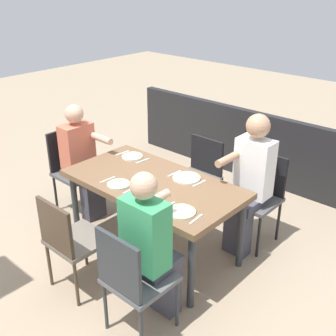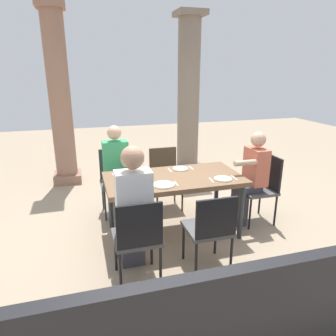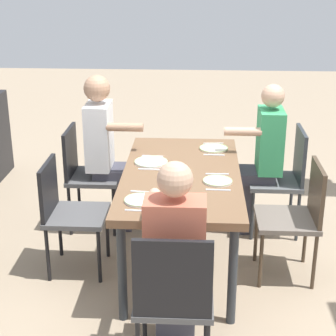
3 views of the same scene
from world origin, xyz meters
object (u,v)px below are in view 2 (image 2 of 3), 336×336
object	(u,v)px
chair_mid_south	(211,227)
plate_1	(164,185)
chair_west_north	(116,177)
diner_guest_third	(117,171)
stone_column_near	(60,100)
plate_0	(126,174)
chair_mid_north	(165,173)
stone_column_centre	(188,98)
plate_2	(181,169)
chair_west_south	(138,236)
diner_man_white	(251,176)
plate_3	(223,179)
dining_table	(174,182)
diner_woman_green	(134,207)
chair_head_east	(263,185)

from	to	relation	value
chair_mid_south	plate_1	world-z (taller)	chair_mid_south
chair_west_north	diner_guest_third	distance (m)	0.26
diner_guest_third	stone_column_near	size ratio (longest dim) A/B	0.43
plate_1	plate_0	bearing A→B (deg)	125.79
chair_mid_north	diner_guest_third	xyz separation A→B (m)	(-0.74, -0.20, 0.17)
stone_column_centre	plate_2	size ratio (longest dim) A/B	14.36
plate_1	chair_west_south	bearing A→B (deg)	-124.42
chair_mid_south	diner_man_white	xyz separation A→B (m)	(0.93, 0.85, 0.16)
plate_0	plate_3	xyz separation A→B (m)	(1.08, -0.50, 0.00)
dining_table	plate_0	bearing A→B (deg)	155.59
stone_column_near	plate_0	distance (m)	2.39
diner_man_white	diner_guest_third	size ratio (longest dim) A/B	0.97
diner_woman_green	diner_man_white	xyz separation A→B (m)	(1.67, 0.66, -0.06)
chair_head_east	stone_column_centre	bearing A→B (deg)	95.41
plate_0	plate_3	size ratio (longest dim) A/B	1.09
chair_mid_south	stone_column_near	distance (m)	3.69
stone_column_near	plate_1	distance (m)	2.96
dining_table	chair_mid_north	distance (m)	0.88
chair_west_north	plate_2	xyz separation A→B (m)	(0.79, -0.59, 0.24)
chair_mid_south	stone_column_near	xyz separation A→B (m)	(-1.47, 3.24, 0.99)
dining_table	stone_column_near	bearing A→B (deg)	119.31
diner_guest_third	plate_3	distance (m)	1.46
plate_1	plate_2	world-z (taller)	same
stone_column_near	plate_1	xyz separation A→B (m)	(1.15, -2.63, -0.73)
chair_west_south	stone_column_near	size ratio (longest dim) A/B	0.30
chair_west_south	stone_column_near	distance (m)	3.46
diner_woman_green	plate_2	bearing A→B (deg)	49.58
stone_column_centre	plate_0	world-z (taller)	stone_column_centre
dining_table	plate_2	distance (m)	0.32
diner_man_white	plate_1	distance (m)	1.28
stone_column_centre	plate_3	size ratio (longest dim) A/B	13.84
chair_mid_south	plate_1	size ratio (longest dim) A/B	3.34
chair_west_south	diner_woman_green	world-z (taller)	diner_woman_green
dining_table	plate_2	bearing A→B (deg)	56.49
dining_table	chair_mid_north	xyz separation A→B (m)	(0.12, 0.85, -0.17)
chair_west_south	chair_mid_south	xyz separation A→B (m)	(0.74, 0.00, -0.02)
chair_head_east	diner_woman_green	xyz separation A→B (m)	(-1.86, -0.66, 0.20)
chair_mid_north	diner_guest_third	bearing A→B (deg)	-164.70
chair_west_north	chair_mid_north	world-z (taller)	chair_west_north
plate_0	plate_1	bearing A→B (deg)	-54.21
chair_mid_south	chair_head_east	world-z (taller)	chair_head_east
dining_table	chair_head_east	distance (m)	1.26
chair_west_south	diner_woman_green	size ratio (longest dim) A/B	0.66
stone_column_centre	plate_2	world-z (taller)	stone_column_centre
chair_west_south	diner_woman_green	xyz separation A→B (m)	(0.00, 0.20, 0.21)
chair_mid_north	diner_man_white	xyz separation A→B (m)	(0.93, -0.86, 0.15)
chair_mid_north	plate_1	bearing A→B (deg)	-106.25
chair_mid_north	chair_mid_south	bearing A→B (deg)	-90.00
chair_mid_north	diner_guest_third	distance (m)	0.78
diner_woman_green	plate_1	size ratio (longest dim) A/B	5.24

